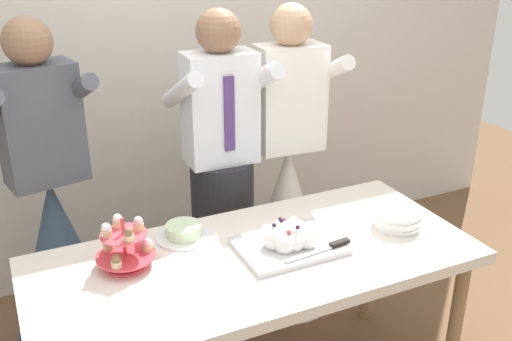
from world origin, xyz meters
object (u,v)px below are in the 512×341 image
dessert_table (255,271)px  main_cake_tray (289,239)px  cupcake_stand (125,247)px  person_groom (222,192)px  round_cake (184,232)px  plate_stack (397,218)px  person_guest (58,245)px  person_bride (287,206)px

dessert_table → main_cake_tray: bearing=-3.8°
cupcake_stand → main_cake_tray: (0.64, -0.15, -0.04)m
person_groom → cupcake_stand: bearing=-139.8°
dessert_table → round_cake: bearing=129.4°
dessert_table → plate_stack: size_ratio=8.50×
main_cake_tray → person_guest: (-0.83, 0.79, -0.23)m
main_cake_tray → person_guest: 1.17m
person_guest → plate_stack: bearing=-31.3°
dessert_table → person_bride: 0.86m
dessert_table → main_cake_tray: 0.19m
person_bride → person_groom: bearing=-177.7°
dessert_table → cupcake_stand: size_ratio=7.83×
dessert_table → person_guest: (-0.68, 0.78, -0.12)m
main_cake_tray → person_bride: person_bride is taller
cupcake_stand → person_bride: size_ratio=0.14×
round_cake → person_guest: size_ratio=0.14×
person_bride → dessert_table: bearing=-127.0°
round_cake → person_bride: (0.73, 0.42, -0.22)m
round_cake → person_bride: 0.87m
person_bride → person_guest: (-1.19, 0.10, 0.00)m
round_cake → person_groom: (0.34, 0.41, -0.05)m
cupcake_stand → person_groom: 0.82m
plate_stack → round_cake: 0.93m
main_cake_tray → person_bride: size_ratio=0.26×
plate_stack → main_cake_tray: bearing=176.2°
person_guest → main_cake_tray: bearing=-43.5°
cupcake_stand → dessert_table: bearing=-16.3°
main_cake_tray → person_groom: bearing=91.7°
person_groom → plate_stack: bearing=-52.8°
plate_stack → person_groom: (-0.54, 0.71, -0.07)m
main_cake_tray → plate_stack: (0.52, -0.03, -0.00)m
round_cake → person_guest: 0.73m
round_cake → person_guest: bearing=132.2°
person_groom → person_guest: size_ratio=1.00×
dessert_table → person_groom: bearing=79.1°
main_cake_tray → plate_stack: main_cake_tray is taller
main_cake_tray → person_groom: person_groom is taller
plate_stack → person_guest: 1.60m
person_bride → person_guest: size_ratio=1.00×
round_cake → cupcake_stand: bearing=-157.1°
cupcake_stand → person_bride: 1.17m
person_groom → person_guest: (-0.81, 0.11, -0.16)m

